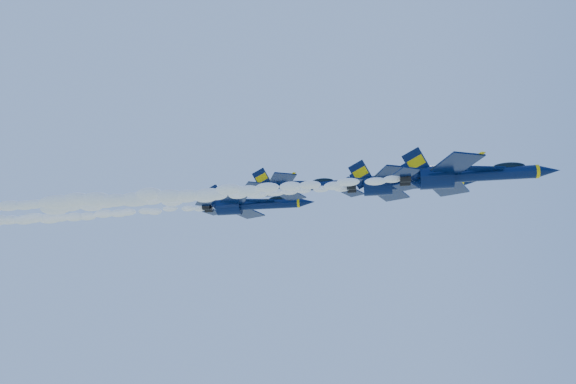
# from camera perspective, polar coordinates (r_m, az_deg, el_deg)

# --- Properties ---
(jet_lead) EXTENTS (17.10, 14.03, 6.35)m
(jet_lead) POSITION_cam_1_polar(r_m,az_deg,el_deg) (65.27, 17.79, 1.68)
(jet_lead) COLOR #051236
(smoke_trail_jet_lead) EXTENTS (43.05, 2.04, 1.84)m
(smoke_trail_jet_lead) POSITION_cam_1_polar(r_m,az_deg,el_deg) (66.88, -7.32, 0.01)
(smoke_trail_jet_lead) COLOR white
(jet_second) EXTENTS (17.10, 14.03, 6.35)m
(jet_second) POSITION_cam_1_polar(r_m,az_deg,el_deg) (74.47, 11.71, 0.87)
(jet_second) COLOR #051236
(smoke_trail_jet_second) EXTENTS (43.05, 2.04, 1.84)m
(smoke_trail_jet_second) POSITION_cam_1_polar(r_m,az_deg,el_deg) (78.27, -9.82, -0.57)
(smoke_trail_jet_second) COLOR white
(jet_third) EXTENTS (15.03, 12.33, 5.58)m
(jet_third) POSITION_cam_1_polar(r_m,az_deg,el_deg) (80.65, 0.82, 0.56)
(jet_third) COLOR #051236
(smoke_trail_jet_third) EXTENTS (43.05, 1.79, 1.62)m
(smoke_trail_jet_third) POSITION_cam_1_polar(r_m,az_deg,el_deg) (88.75, -17.33, -0.68)
(smoke_trail_jet_third) COLOR white
(jet_fourth) EXTENTS (17.95, 14.72, 6.67)m
(jet_fourth) POSITION_cam_1_polar(r_m,az_deg,el_deg) (89.16, -3.75, -1.28)
(jet_fourth) COLOR #051236
(smoke_trail_jet_fourth) EXTENTS (43.05, 2.14, 1.93)m
(smoke_trail_jet_fourth) POSITION_cam_1_polar(r_m,az_deg,el_deg) (99.52, -20.39, -2.26)
(smoke_trail_jet_fourth) COLOR white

